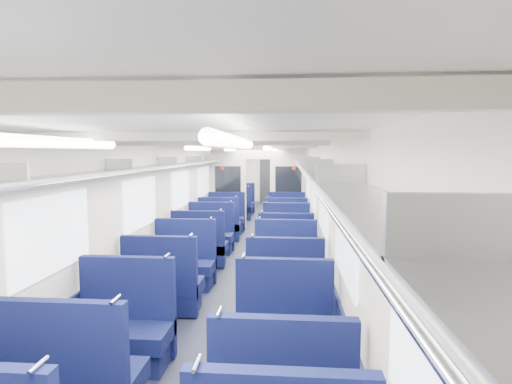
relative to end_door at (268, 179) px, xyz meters
name	(u,v)px	position (x,y,z in m)	size (l,w,h in m)	color
floor	(249,250)	(0.00, -8.94, -1.00)	(2.80, 18.00, 0.01)	black
ceiling	(249,145)	(0.00, -8.94, 1.35)	(2.80, 18.00, 0.01)	silver
wall_left	(187,198)	(-1.40, -8.94, 0.18)	(0.02, 18.00, 2.35)	beige
dado_left	(188,234)	(-1.39, -8.94, -0.65)	(0.03, 17.90, 0.70)	#111539
wall_right	(312,199)	(1.40, -8.94, 0.18)	(0.02, 18.00, 2.35)	beige
dado_right	(311,236)	(1.39, -8.94, -0.65)	(0.03, 17.90, 0.70)	#111539
wall_far	(268,175)	(0.00, 0.06, 0.18)	(2.80, 0.02, 2.35)	beige
luggage_rack_left	(195,162)	(-1.21, -8.94, 0.97)	(0.36, 17.40, 0.18)	#B2B5BA
luggage_rack_right	(304,163)	(1.21, -8.94, 0.97)	(0.36, 17.40, 0.18)	#B2B5BA
windows	(247,189)	(0.00, -9.40, 0.42)	(2.78, 15.60, 0.75)	white
ceiling_fittings	(248,148)	(0.00, -9.20, 1.29)	(2.70, 16.06, 0.11)	beige
end_door	(268,179)	(0.00, 0.00, 0.00)	(0.75, 0.06, 2.00)	black
bulkhead	(258,186)	(0.00, -6.19, 0.23)	(2.80, 0.10, 2.35)	beige
seat_6	(124,331)	(-0.83, -13.87, -0.65)	(1.02, 0.56, 1.14)	#0E1544
seat_7	(284,335)	(0.83, -13.82, -0.65)	(1.02, 0.56, 1.14)	#0E1544
seat_8	(163,288)	(-0.83, -12.54, -0.65)	(1.02, 0.56, 1.14)	#0E1544
seat_9	(285,291)	(0.83, -12.51, -0.65)	(1.02, 0.56, 1.14)	#0E1544
seat_10	(184,266)	(-0.83, -11.45, -0.65)	(1.02, 0.56, 1.14)	#0E1544
seat_11	(285,267)	(0.83, -11.39, -0.65)	(1.02, 0.56, 1.14)	#0E1544
seat_12	(200,248)	(-0.83, -10.26, -0.65)	(1.02, 0.56, 1.14)	#0E1544
seat_13	(286,252)	(0.83, -10.40, -0.65)	(1.02, 0.56, 1.14)	#0E1544
seat_14	(210,237)	(-0.83, -9.19, -0.65)	(1.02, 0.56, 1.14)	#0E1544
seat_15	(286,238)	(0.83, -9.20, -0.65)	(1.02, 0.56, 1.14)	#0E1544
seat_16	(220,227)	(-0.83, -7.97, -0.65)	(1.02, 0.56, 1.14)	#0E1544
seat_17	(286,228)	(0.83, -7.98, -0.65)	(1.02, 0.56, 1.14)	#0E1544
seat_18	(226,220)	(-0.83, -6.97, -0.65)	(1.02, 0.56, 1.14)	#0E1544
seat_19	(286,220)	(0.83, -6.84, -0.65)	(1.02, 0.56, 1.14)	#0E1544
seat_20	(236,209)	(-0.83, -4.81, -0.65)	(1.02, 0.56, 1.14)	#0E1544
seat_21	(287,209)	(0.83, -4.70, -0.65)	(1.02, 0.56, 1.14)	#0E1544
seat_22	(240,204)	(-0.83, -3.66, -0.65)	(1.02, 0.56, 1.14)	#0E1544
seat_23	(287,205)	(0.83, -3.60, -0.65)	(1.02, 0.56, 1.14)	#0E1544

